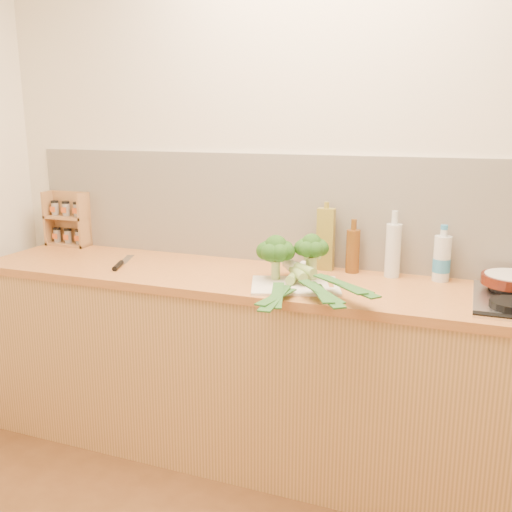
{
  "coord_description": "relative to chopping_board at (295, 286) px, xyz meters",
  "views": [
    {
      "loc": [
        0.7,
        -1.17,
        1.6
      ],
      "look_at": [
        -0.17,
        1.1,
        1.02
      ],
      "focal_mm": 40.0,
      "sensor_mm": 36.0,
      "label": 1
    }
  ],
  "objects": [
    {
      "name": "chefs_knife",
      "position": [
        -0.91,
        0.04,
        0.0
      ],
      "size": [
        0.14,
        0.32,
        0.02
      ],
      "rotation": [
        0.0,
        0.0,
        0.34
      ],
      "color": "silver",
      "rests_on": "counter"
    },
    {
      "name": "leek_back",
      "position": [
        0.1,
        -0.02,
        0.06
      ],
      "size": [
        0.51,
        0.43,
        0.04
      ],
      "rotation": [
        0.0,
        0.0,
        0.87
      ],
      "color": "white",
      "rests_on": "chopping_board"
    },
    {
      "name": "spice_rack",
      "position": [
        -1.46,
        0.35,
        0.13
      ],
      "size": [
        0.26,
        0.1,
        0.31
      ],
      "color": "#A06B44",
      "rests_on": "counter"
    },
    {
      "name": "glass_bottle",
      "position": [
        0.37,
        0.32,
        0.12
      ],
      "size": [
        0.07,
        0.07,
        0.3
      ],
      "color": "silver",
      "rests_on": "counter"
    },
    {
      "name": "leek_front",
      "position": [
        -0.01,
        -0.02,
        0.03
      ],
      "size": [
        0.12,
        0.71,
        0.04
      ],
      "rotation": [
        0.0,
        0.0,
        0.08
      ],
      "color": "white",
      "rests_on": "chopping_board"
    },
    {
      "name": "water_bottle",
      "position": [
        0.58,
        0.33,
        0.09
      ],
      "size": [
        0.08,
        0.08,
        0.23
      ],
      "color": "silver",
      "rests_on": "counter"
    },
    {
      "name": "amber_bottle",
      "position": [
        0.18,
        0.33,
        0.1
      ],
      "size": [
        0.06,
        0.06,
        0.25
      ],
      "color": "brown",
      "rests_on": "counter"
    },
    {
      "name": "oil_tin",
      "position": [
        0.05,
        0.33,
        0.15
      ],
      "size": [
        0.08,
        0.05,
        0.33
      ],
      "color": "olive",
      "rests_on": "counter"
    },
    {
      "name": "counter",
      "position": [
        -0.01,
        0.11,
        -0.46
      ],
      "size": [
        3.2,
        0.62,
        0.9
      ],
      "color": "tan",
      "rests_on": "ground"
    },
    {
      "name": "leek_mid",
      "position": [
        0.05,
        -0.03,
        0.05
      ],
      "size": [
        0.42,
        0.58,
        0.04
      ],
      "rotation": [
        0.0,
        0.0,
        0.6
      ],
      "color": "white",
      "rests_on": "chopping_board"
    },
    {
      "name": "broccoli_right",
      "position": [
        0.04,
        0.11,
        0.15
      ],
      "size": [
        0.15,
        0.15,
        0.21
      ],
      "color": "#A7C573",
      "rests_on": "chopping_board"
    },
    {
      "name": "broccoli_left",
      "position": [
        -0.11,
        0.05,
        0.14
      ],
      "size": [
        0.17,
        0.17,
        0.2
      ],
      "color": "#A7C573",
      "rests_on": "chopping_board"
    },
    {
      "name": "chopping_board",
      "position": [
        0.0,
        0.0,
        0.0
      ],
      "size": [
        0.44,
        0.38,
        0.01
      ],
      "primitive_type": "cube",
      "rotation": [
        0.0,
        0.0,
        0.34
      ],
      "color": "silver",
      "rests_on": "counter"
    },
    {
      "name": "room_shell",
      "position": [
        -0.01,
        0.4,
        0.26
      ],
      "size": [
        3.5,
        3.5,
        3.5
      ],
      "color": "beige",
      "rests_on": "ground"
    }
  ]
}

